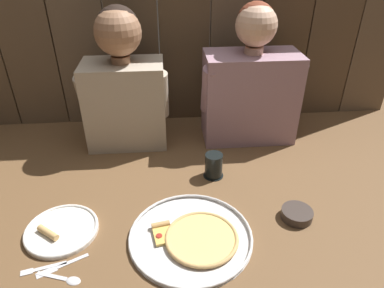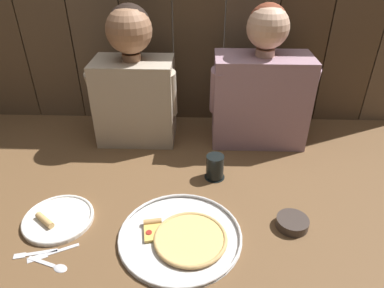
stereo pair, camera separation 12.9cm
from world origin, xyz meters
name	(u,v)px [view 2 (the right image)]	position (x,y,z in m)	size (l,w,h in m)	color
ground_plane	(194,199)	(0.00, 0.00, 0.00)	(3.20, 3.20, 0.00)	brown
pizza_tray	(183,236)	(-0.03, -0.20, 0.01)	(0.41, 0.41, 0.03)	silver
dinner_plate	(58,219)	(-0.47, -0.13, 0.01)	(0.24, 0.24, 0.03)	white
drinking_glass	(215,167)	(0.08, 0.14, 0.05)	(0.08, 0.08, 0.10)	black
dipping_bowl	(292,222)	(0.34, -0.13, 0.02)	(0.11, 0.11, 0.03)	#3D332D
table_fork	(33,253)	(-0.50, -0.28, 0.00)	(0.13, 0.05, 0.01)	silver
table_knife	(53,252)	(-0.44, -0.27, 0.00)	(0.15, 0.08, 0.01)	silver
table_spoon	(54,266)	(-0.41, -0.32, 0.00)	(0.14, 0.06, 0.01)	silver
diner_left	(134,81)	(-0.28, 0.45, 0.29)	(0.39, 0.22, 0.61)	#B2A38E
diner_right	(261,87)	(0.28, 0.45, 0.27)	(0.45, 0.22, 0.62)	gray
wooden_backdrop_wall	(199,6)	(0.00, 0.68, 0.56)	(2.19, 0.03, 1.13)	brown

